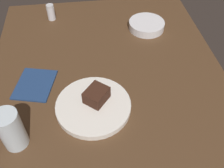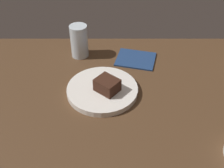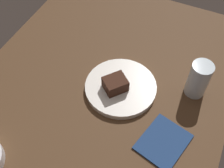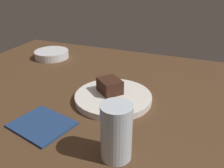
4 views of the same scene
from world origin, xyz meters
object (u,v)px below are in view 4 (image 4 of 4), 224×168
at_px(dessert_plate, 113,98).
at_px(water_glass, 116,132).
at_px(side_bowl, 52,54).
at_px(folded_napkin, 42,125).
at_px(chocolate_cake_slice, 110,86).

xyz_separation_m(dessert_plate, water_glass, (-0.09, 0.23, 0.05)).
xyz_separation_m(side_bowl, folded_napkin, (-0.28, 0.45, -0.01)).
distance_m(dessert_plate, side_bowl, 0.48).
distance_m(dessert_plate, water_glass, 0.25).
bearing_deg(folded_napkin, chocolate_cake_slice, -117.92).
distance_m(dessert_plate, chocolate_cake_slice, 0.04).
height_order(dessert_plate, water_glass, water_glass).
height_order(dessert_plate, chocolate_cake_slice, chocolate_cake_slice).
bearing_deg(chocolate_cake_slice, dessert_plate, 142.68).
bearing_deg(folded_napkin, dessert_plate, -123.11).
relative_size(water_glass, folded_napkin, 0.87).
distance_m(side_bowl, folded_napkin, 0.53).
bearing_deg(side_bowl, water_glass, 135.64).
distance_m(chocolate_cake_slice, water_glass, 0.26).
height_order(chocolate_cake_slice, folded_napkin, chocolate_cake_slice).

